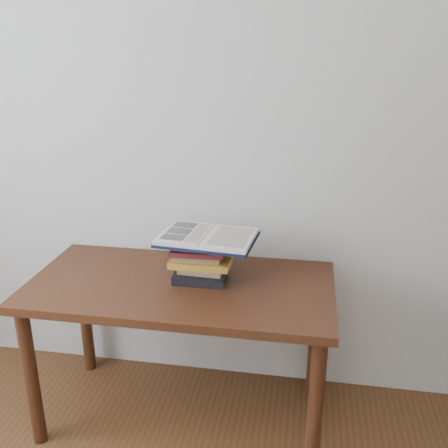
# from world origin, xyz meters

# --- Properties ---
(desk) EXTENTS (1.32, 0.66, 0.71)m
(desk) POSITION_xyz_m (0.03, 1.38, 0.61)
(desk) COLOR #3F1F0F
(desk) RESTS_ON ground
(book_stack) EXTENTS (0.26, 0.20, 0.18)m
(book_stack) POSITION_xyz_m (0.11, 1.44, 0.80)
(book_stack) COLOR black
(book_stack) RESTS_ON desk
(open_book) EXTENTS (0.43, 0.32, 0.03)m
(open_book) POSITION_xyz_m (0.14, 1.43, 0.91)
(open_book) COLOR black
(open_book) RESTS_ON book_stack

